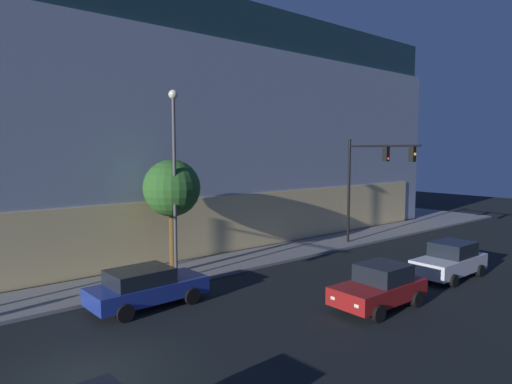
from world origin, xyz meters
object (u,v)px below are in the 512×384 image
(modern_building, at_px, (168,135))
(car_white, at_px, (450,260))
(traffic_light_far_corner, at_px, (373,171))
(street_lamp_sidewalk, at_px, (174,164))
(car_red, at_px, (379,286))
(sidewalk_tree, at_px, (172,189))
(car_blue, at_px, (146,287))

(modern_building, relative_size, car_white, 8.30)
(traffic_light_far_corner, distance_m, street_lamp_sidewalk, 13.47)
(car_red, height_order, car_white, car_white)
(modern_building, distance_m, traffic_light_far_corner, 18.34)
(modern_building, xyz_separation_m, sidewalk_tree, (-7.89, -14.79, -3.27))
(modern_building, relative_size, sidewalk_tree, 6.39)
(modern_building, height_order, sidewalk_tree, modern_building)
(modern_building, xyz_separation_m, car_blue, (-10.99, -18.15, -6.84))
(traffic_light_far_corner, relative_size, car_blue, 1.45)
(traffic_light_far_corner, bearing_deg, street_lamp_sidewalk, 173.36)
(sidewalk_tree, relative_size, car_white, 1.30)
(modern_building, bearing_deg, traffic_light_far_corner, -73.91)
(car_red, bearing_deg, street_lamp_sidewalk, 118.68)
(traffic_light_far_corner, relative_size, street_lamp_sidewalk, 0.77)
(modern_building, xyz_separation_m, traffic_light_far_corner, (5.03, -17.44, -2.63))
(car_white, bearing_deg, car_blue, 157.02)
(traffic_light_far_corner, relative_size, car_white, 1.57)
(sidewalk_tree, bearing_deg, car_white, -41.04)
(sidewalk_tree, xyz_separation_m, car_blue, (-3.11, -3.36, -3.57))
(sidewalk_tree, bearing_deg, street_lamp_sidewalk, -112.16)
(car_blue, bearing_deg, car_white, -22.98)
(car_blue, bearing_deg, street_lamp_sidewalk, 40.42)
(modern_building, relative_size, traffic_light_far_corner, 5.28)
(car_red, xyz_separation_m, car_white, (6.37, 0.30, 0.00))
(modern_building, height_order, street_lamp_sidewalk, modern_building)
(sidewalk_tree, distance_m, car_red, 10.87)
(car_red, bearing_deg, traffic_light_far_corner, 37.54)
(car_blue, bearing_deg, traffic_light_far_corner, 2.54)
(traffic_light_far_corner, bearing_deg, car_red, -142.46)
(traffic_light_far_corner, height_order, sidewalk_tree, traffic_light_far_corner)
(traffic_light_far_corner, bearing_deg, modern_building, 106.09)
(traffic_light_far_corner, height_order, car_blue, traffic_light_far_corner)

